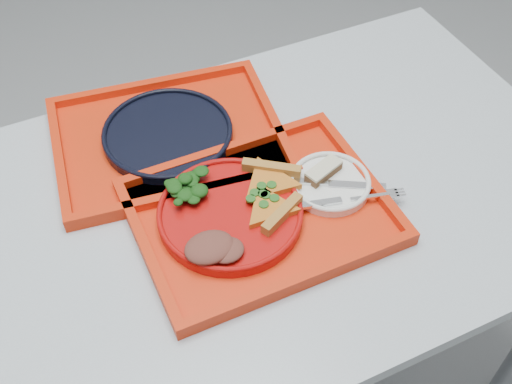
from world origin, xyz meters
The scene contains 13 objects.
table centered at (0.00, 0.00, 0.68)m, with size 1.60×0.80×0.75m.
tray_main centered at (0.14, -0.05, 0.76)m, with size 0.45×0.35×0.01m, color red.
tray_far centered at (0.05, 0.21, 0.76)m, with size 0.45×0.35×0.01m, color red.
dinner_plate centered at (0.08, -0.04, 0.77)m, with size 0.26×0.26×0.02m, color #AC0E0B.
side_plate centered at (0.28, -0.05, 0.77)m, with size 0.15×0.15×0.01m, color white.
navy_plate centered at (0.05, 0.21, 0.77)m, with size 0.26×0.26×0.02m, color black.
pizza_slice_a centered at (0.15, -0.06, 0.79)m, with size 0.11×0.10×0.02m, color gold, non-canonical shape.
pizza_slice_b centered at (0.17, 0.00, 0.79)m, with size 0.13×0.11×0.02m, color gold, non-canonical shape.
salad_heap centered at (0.04, 0.03, 0.80)m, with size 0.08×0.07×0.04m, color black.
meat_portion centered at (0.01, -0.10, 0.79)m, with size 0.09×0.07×0.03m, color brown.
dessert_bar centered at (0.28, -0.02, 0.79)m, with size 0.08×0.05×0.02m.
knife centered at (0.29, -0.06, 0.78)m, with size 0.18×0.02×0.01m, color silver.
fork centered at (0.29, -0.10, 0.78)m, with size 0.18×0.02×0.01m, color silver.
Camera 1 is at (-0.19, -0.71, 1.66)m, focal length 45.00 mm.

